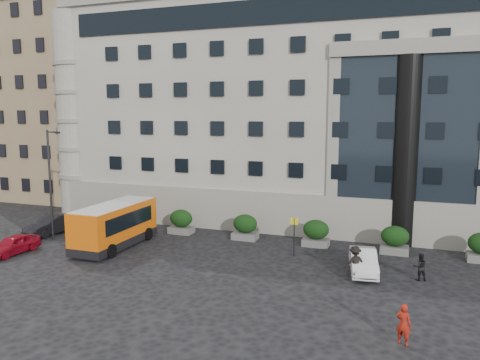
# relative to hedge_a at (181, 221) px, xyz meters

# --- Properties ---
(ground) EXTENTS (120.00, 120.00, 0.00)m
(ground) POSITION_rel_hedge_a_xyz_m (4.00, -7.80, -0.93)
(ground) COLOR black
(ground) RESTS_ON ground
(civic_building) EXTENTS (44.00, 24.00, 18.00)m
(civic_building) POSITION_rel_hedge_a_xyz_m (10.00, 14.20, 8.07)
(civic_building) COLOR gray
(civic_building) RESTS_ON ground
(entrance_column) EXTENTS (1.80, 1.80, 13.00)m
(entrance_column) POSITION_rel_hedge_a_xyz_m (16.00, 2.50, 5.57)
(entrance_column) COLOR black
(entrance_column) RESTS_ON ground
(apartment_near) EXTENTS (14.00, 14.00, 20.00)m
(apartment_near) POSITION_rel_hedge_a_xyz_m (-20.00, 12.20, 9.07)
(apartment_near) COLOR #876D4E
(apartment_near) RESTS_ON ground
(apartment_far) EXTENTS (13.00, 13.00, 22.00)m
(apartment_far) POSITION_rel_hedge_a_xyz_m (-23.00, 30.20, 10.07)
(apartment_far) COLOR #796246
(apartment_far) RESTS_ON ground
(hedge_a) EXTENTS (1.80, 1.26, 1.84)m
(hedge_a) POSITION_rel_hedge_a_xyz_m (0.00, 0.00, 0.00)
(hedge_a) COLOR #60605E
(hedge_a) RESTS_ON ground
(hedge_b) EXTENTS (1.80, 1.26, 1.84)m
(hedge_b) POSITION_rel_hedge_a_xyz_m (5.20, 0.00, 0.00)
(hedge_b) COLOR #60605E
(hedge_b) RESTS_ON ground
(hedge_c) EXTENTS (1.80, 1.26, 1.84)m
(hedge_c) POSITION_rel_hedge_a_xyz_m (10.40, 0.00, 0.00)
(hedge_c) COLOR #60605E
(hedge_c) RESTS_ON ground
(hedge_d) EXTENTS (1.80, 1.26, 1.84)m
(hedge_d) POSITION_rel_hedge_a_xyz_m (15.60, 0.00, 0.00)
(hedge_d) COLOR #60605E
(hedge_d) RESTS_ON ground
(street_lamp) EXTENTS (1.16, 0.18, 8.00)m
(street_lamp) POSITION_rel_hedge_a_xyz_m (-7.94, -4.80, 3.44)
(street_lamp) COLOR #262628
(street_lamp) RESTS_ON ground
(bus_stop_sign) EXTENTS (0.50, 0.08, 2.52)m
(bus_stop_sign) POSITION_rel_hedge_a_xyz_m (9.50, -2.80, 0.80)
(bus_stop_sign) COLOR #262628
(bus_stop_sign) RESTS_ON ground
(minibus) EXTENTS (2.72, 7.14, 2.98)m
(minibus) POSITION_rel_hedge_a_xyz_m (-2.60, -4.86, 0.71)
(minibus) COLOR #E25C0A
(minibus) RESTS_ON ground
(red_truck) EXTENTS (3.43, 6.26, 3.21)m
(red_truck) POSITION_rel_hedge_a_xyz_m (-9.29, 7.22, 0.71)
(red_truck) COLOR maroon
(red_truck) RESTS_ON ground
(parked_car_a) EXTENTS (1.69, 3.73, 1.24)m
(parked_car_a) POSITION_rel_hedge_a_xyz_m (-7.94, -8.53, -0.31)
(parked_car_a) COLOR maroon
(parked_car_a) RESTS_ON ground
(parked_car_b) EXTENTS (2.28, 4.67, 1.47)m
(parked_car_b) POSITION_rel_hedge_a_xyz_m (-9.16, -3.46, -0.19)
(parked_car_b) COLOR black
(parked_car_b) RESTS_ON ground
(parked_car_c) EXTENTS (2.29, 4.94, 1.40)m
(parked_car_c) POSITION_rel_hedge_a_xyz_m (-7.50, 1.89, -0.23)
(parked_car_c) COLOR black
(parked_car_c) RESTS_ON ground
(parked_car_d) EXTENTS (3.43, 5.82, 1.52)m
(parked_car_d) POSITION_rel_hedge_a_xyz_m (-13.00, 8.10, -0.17)
(parked_car_d) COLOR black
(parked_car_d) RESTS_ON ground
(white_taxi) EXTENTS (2.11, 4.32, 1.36)m
(white_taxi) POSITION_rel_hedge_a_xyz_m (14.00, -4.58, -0.25)
(white_taxi) COLOR white
(white_taxi) RESTS_ON ground
(pedestrian_a) EXTENTS (0.72, 0.59, 1.69)m
(pedestrian_a) POSITION_rel_hedge_a_xyz_m (16.27, -12.80, -0.08)
(pedestrian_a) COLOR #A71E10
(pedestrian_a) RESTS_ON ground
(pedestrian_b) EXTENTS (0.88, 0.77, 1.52)m
(pedestrian_b) POSITION_rel_hedge_a_xyz_m (17.05, -4.81, -0.17)
(pedestrian_b) COLOR black
(pedestrian_b) RESTS_ON ground
(pedestrian_c) EXTENTS (1.38, 1.24, 1.86)m
(pedestrian_c) POSITION_rel_hedge_a_xyz_m (13.65, -5.76, 0.00)
(pedestrian_c) COLOR black
(pedestrian_c) RESTS_ON ground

